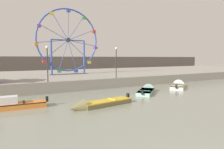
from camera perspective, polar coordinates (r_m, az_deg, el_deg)
name	(u,v)px	position (r m, az deg, el deg)	size (l,w,h in m)	color
quay_promenade	(43,78)	(34.43, -19.34, -1.06)	(110.00, 22.55, 1.31)	gray
distant_town_skyline	(24,64)	(60.71, -23.90, 2.68)	(140.00, 3.00, 4.40)	#564C47
motorboat_seafoam	(147,90)	(23.59, 10.09, -4.53)	(4.62, 4.29, 1.38)	#93BCAD
motorboat_pale_grey	(178,86)	(28.77, 18.49, -3.02)	(5.02, 4.42, 1.51)	silver
motorboat_orange_hull	(3,106)	(17.58, -28.74, -7.91)	(5.91, 1.45, 1.33)	orange
motorboat_olive_wood	(97,104)	(16.44, -4.42, -8.51)	(6.01, 1.98, 1.14)	olive
ferris_wheel_blue_frame	(68,41)	(33.47, -12.49, 9.26)	(10.41, 1.20, 10.68)	#334CA8
promenade_lamp_near	(47,58)	(23.37, -18.10, 4.43)	(0.32, 0.32, 4.05)	#2D2D33
promenade_lamp_far	(116,58)	(26.69, 1.21, 4.77)	(0.32, 0.32, 4.13)	#2D2D33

